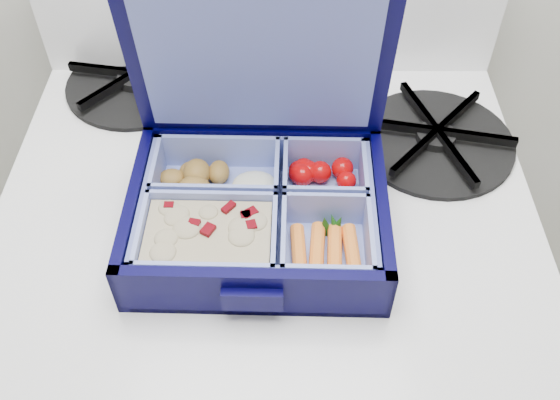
# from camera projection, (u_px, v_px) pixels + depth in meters

# --- Properties ---
(stove) EXTENTS (0.56, 0.56, 0.84)m
(stove) POSITION_uv_depth(u_px,v_px,m) (271.00, 381.00, 0.96)
(stove) COLOR white
(stove) RESTS_ON floor
(bento_box) EXTENTS (0.25, 0.20, 0.06)m
(bento_box) POSITION_uv_depth(u_px,v_px,m) (258.00, 214.00, 0.60)
(bento_box) COLOR black
(bento_box) RESTS_ON stove
(burner_grate) EXTENTS (0.21, 0.21, 0.03)m
(burner_grate) POSITION_uv_depth(u_px,v_px,m) (436.00, 135.00, 0.70)
(burner_grate) COLOR black
(burner_grate) RESTS_ON stove
(burner_grate_rear) EXTENTS (0.20, 0.20, 0.02)m
(burner_grate_rear) POSITION_uv_depth(u_px,v_px,m) (136.00, 79.00, 0.77)
(burner_grate_rear) COLOR black
(burner_grate_rear) RESTS_ON stove
(fork) EXTENTS (0.14, 0.11, 0.01)m
(fork) POSITION_uv_depth(u_px,v_px,m) (263.00, 133.00, 0.71)
(fork) COLOR silver
(fork) RESTS_ON stove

